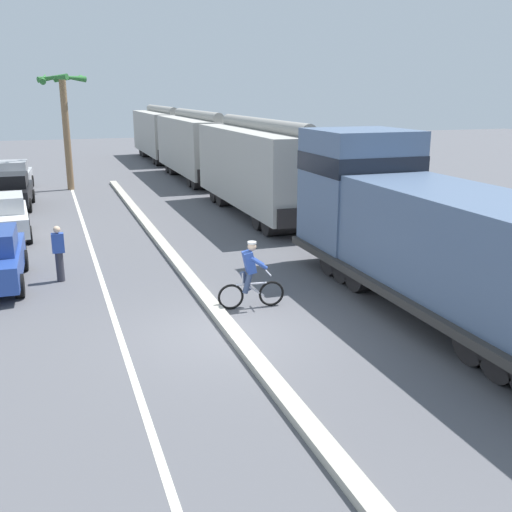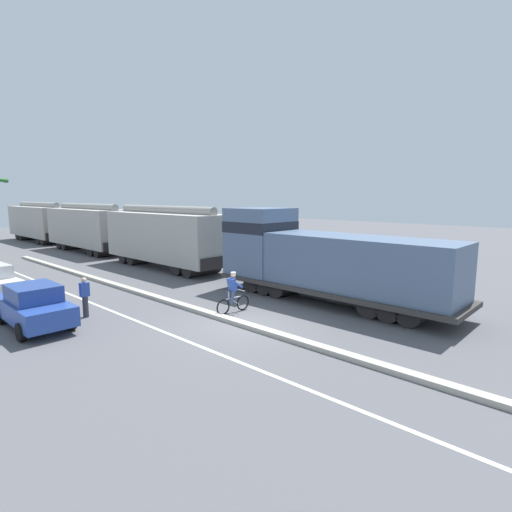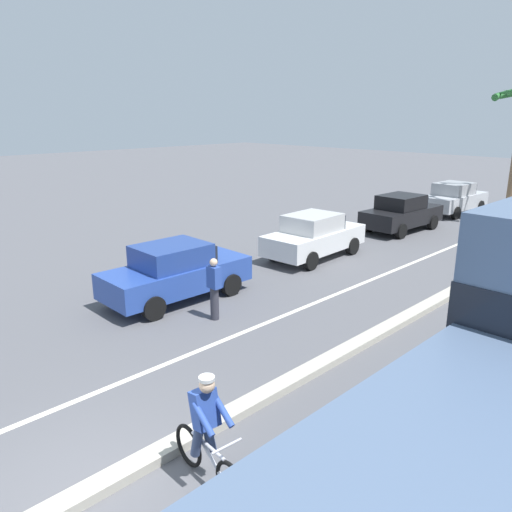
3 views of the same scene
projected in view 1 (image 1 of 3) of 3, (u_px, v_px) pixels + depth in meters
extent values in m
plane|color=#56565B|center=(231.00, 333.00, 13.52)|extent=(120.00, 120.00, 0.00)
cube|color=#B2AD9E|center=(176.00, 261.00, 18.96)|extent=(0.36, 36.00, 0.16)
cube|color=silver|center=(98.00, 270.00, 18.22)|extent=(0.14, 36.00, 0.01)
cube|color=slate|center=(466.00, 247.00, 13.46)|extent=(2.70, 9.86, 2.40)
cube|color=slate|center=(359.00, 189.00, 17.86)|extent=(2.80, 2.80, 3.50)
cube|color=black|center=(360.00, 163.00, 17.65)|extent=(2.83, 2.83, 0.56)
cube|color=#383533|center=(445.00, 289.00, 14.32)|extent=(3.10, 11.60, 0.20)
cylinder|color=#4C4947|center=(444.00, 295.00, 14.36)|extent=(1.10, 3.00, 1.10)
cylinder|color=black|center=(363.00, 255.00, 18.01)|extent=(2.40, 1.00, 1.00)
cylinder|color=black|center=(376.00, 262.00, 17.28)|extent=(2.40, 1.00, 1.00)
cylinder|color=black|center=(391.00, 270.00, 16.55)|extent=(2.40, 1.00, 1.00)
cube|color=#A9A69F|center=(262.00, 166.00, 25.77)|extent=(2.90, 10.40, 3.10)
cylinder|color=gray|center=(262.00, 125.00, 25.31)|extent=(0.60, 9.88, 0.60)
cube|color=black|center=(227.00, 178.00, 30.86)|extent=(2.61, 0.10, 0.70)
cube|color=black|center=(311.00, 217.00, 21.31)|extent=(2.61, 0.10, 0.70)
cylinder|color=black|center=(236.00, 192.00, 29.65)|extent=(2.46, 0.90, 0.90)
cylinder|color=black|center=(243.00, 195.00, 28.65)|extent=(2.46, 0.90, 0.90)
cylinder|color=black|center=(284.00, 217.00, 23.79)|extent=(2.46, 0.90, 0.90)
cylinder|color=black|center=(295.00, 222.00, 22.78)|extent=(2.46, 0.90, 0.90)
cube|color=#ABA8A1|center=(197.00, 144.00, 36.33)|extent=(2.90, 10.40, 3.10)
cylinder|color=gray|center=(197.00, 115.00, 35.86)|extent=(0.60, 9.88, 0.60)
cube|color=black|center=(180.00, 156.00, 41.42)|extent=(2.61, 0.10, 0.70)
cube|color=black|center=(221.00, 175.00, 31.87)|extent=(2.61, 0.10, 0.70)
cylinder|color=black|center=(184.00, 165.00, 40.21)|extent=(2.46, 0.90, 0.90)
cylinder|color=black|center=(188.00, 167.00, 39.21)|extent=(2.46, 0.90, 0.90)
cylinder|color=black|center=(209.00, 178.00, 34.34)|extent=(2.46, 0.90, 0.90)
cylinder|color=black|center=(214.00, 181.00, 33.34)|extent=(2.46, 0.90, 0.90)
cube|color=#A9A69F|center=(162.00, 132.00, 46.88)|extent=(2.90, 10.40, 3.10)
cylinder|color=gray|center=(161.00, 110.00, 46.42)|extent=(0.60, 9.88, 0.60)
cube|color=black|center=(151.00, 143.00, 51.98)|extent=(2.61, 0.10, 0.70)
cube|color=black|center=(176.00, 154.00, 42.42)|extent=(2.61, 0.10, 0.70)
cylinder|color=black|center=(154.00, 150.00, 50.77)|extent=(2.46, 0.90, 0.90)
cylinder|color=black|center=(157.00, 151.00, 49.77)|extent=(2.46, 0.90, 0.90)
cylinder|color=black|center=(169.00, 158.00, 44.90)|extent=(2.46, 0.90, 0.90)
cylinder|color=black|center=(172.00, 159.00, 43.90)|extent=(2.46, 0.90, 0.90)
cylinder|color=black|center=(24.00, 260.00, 18.15)|extent=(0.23, 0.64, 0.64)
cylinder|color=black|center=(20.00, 286.00, 15.76)|extent=(0.23, 0.64, 0.64)
cube|color=silver|center=(3.00, 220.00, 22.14)|extent=(1.91, 4.28, 0.70)
cube|color=beige|center=(1.00, 203.00, 21.84)|extent=(1.59, 1.97, 0.60)
cube|color=#1E232D|center=(2.00, 200.00, 22.74)|extent=(1.43, 0.19, 0.51)
cylinder|color=black|center=(27.00, 221.00, 23.69)|extent=(0.25, 0.65, 0.64)
cylinder|color=black|center=(29.00, 235.00, 21.37)|extent=(0.25, 0.65, 0.64)
cube|color=black|center=(11.00, 194.00, 27.73)|extent=(1.87, 4.27, 0.70)
cube|color=black|center=(10.00, 180.00, 27.42)|extent=(1.58, 1.96, 0.60)
cube|color=#1E232D|center=(12.00, 179.00, 28.36)|extent=(1.43, 0.18, 0.51)
cylinder|color=black|center=(32.00, 196.00, 29.25)|extent=(0.25, 0.65, 0.64)
cylinder|color=black|center=(29.00, 205.00, 26.85)|extent=(0.25, 0.65, 0.64)
cube|color=#B7BABF|center=(14.00, 178.00, 32.70)|extent=(1.90, 4.28, 0.70)
cube|color=#9C9EA2|center=(12.00, 167.00, 32.38)|extent=(1.59, 1.97, 0.60)
cube|color=#1E232D|center=(14.00, 166.00, 33.32)|extent=(1.43, 0.19, 0.51)
cylinder|color=black|center=(1.00, 182.00, 33.77)|extent=(0.25, 0.65, 0.64)
cylinder|color=black|center=(32.00, 181.00, 34.21)|extent=(0.25, 0.65, 0.64)
cylinder|color=black|center=(28.00, 188.00, 31.80)|extent=(0.25, 0.65, 0.64)
torus|color=black|center=(271.00, 293.00, 15.14)|extent=(0.66, 0.12, 0.66)
torus|color=black|center=(231.00, 297.00, 14.89)|extent=(0.66, 0.12, 0.66)
cylinder|color=silver|center=(251.00, 284.00, 14.93)|extent=(0.79, 0.12, 0.05)
cylinder|color=silver|center=(255.00, 290.00, 15.01)|extent=(0.48, 0.09, 0.36)
cylinder|color=silver|center=(243.00, 279.00, 14.84)|extent=(0.04, 0.04, 0.30)
cylinder|color=silver|center=(268.00, 273.00, 14.97)|extent=(0.08, 0.48, 0.04)
cylinder|color=#38476B|center=(246.00, 281.00, 14.99)|extent=(0.31, 0.17, 0.52)
cylinder|color=#38476B|center=(247.00, 283.00, 14.80)|extent=(0.28, 0.16, 0.52)
cube|color=#2D4CA5|center=(249.00, 262.00, 14.77)|extent=(0.36, 0.37, 0.57)
sphere|color=beige|center=(252.00, 247.00, 14.68)|extent=(0.22, 0.22, 0.22)
cylinder|color=white|center=(252.00, 243.00, 14.66)|extent=(0.22, 0.22, 0.05)
cylinder|color=#2D4CA5|center=(255.00, 260.00, 14.97)|extent=(0.47, 0.13, 0.36)
cylinder|color=#2D4CA5|center=(259.00, 263.00, 14.67)|extent=(0.47, 0.13, 0.36)
cylinder|color=#846647|center=(67.00, 135.00, 32.43)|extent=(0.36, 0.36, 5.90)
cone|color=#2D7033|center=(80.00, 78.00, 31.81)|extent=(0.55, 1.83, 0.34)
cone|color=#2D7033|center=(70.00, 78.00, 32.48)|extent=(1.74, 1.17, 0.45)
cone|color=#2D7033|center=(54.00, 78.00, 32.23)|extent=(1.77, 1.11, 0.52)
cone|color=#2D7033|center=(44.00, 78.00, 31.43)|extent=(0.50, 1.85, 0.75)
cone|color=#2D7033|center=(52.00, 77.00, 30.80)|extent=(1.66, 1.31, 0.38)
cone|color=#2D7033|center=(69.00, 78.00, 30.96)|extent=(1.81, 0.95, 0.47)
cylinder|color=#33333D|center=(60.00, 267.00, 17.10)|extent=(0.22, 0.22, 0.85)
cube|color=#2D4CA5|center=(58.00, 243.00, 16.92)|extent=(0.34, 0.22, 0.56)
sphere|color=beige|center=(57.00, 229.00, 16.81)|extent=(0.20, 0.20, 0.20)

